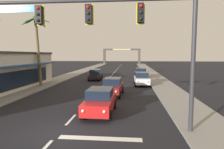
# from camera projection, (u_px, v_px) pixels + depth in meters

# --- Properties ---
(ground_plane) EXTENTS (220.00, 220.00, 0.00)m
(ground_plane) POSITION_uv_depth(u_px,v_px,m) (60.00, 132.00, 10.26)
(ground_plane) COLOR black
(sidewalk_right) EXTENTS (3.20, 110.00, 0.14)m
(sidewalk_right) POSITION_uv_depth(u_px,v_px,m) (159.00, 81.00, 29.34)
(sidewalk_right) COLOR gray
(sidewalk_right) RESTS_ON ground
(sidewalk_left) EXTENTS (3.20, 110.00, 0.14)m
(sidewalk_left) POSITION_uv_depth(u_px,v_px,m) (56.00, 80.00, 30.79)
(sidewalk_left) COLOR gray
(sidewalk_left) RESTS_ON ground
(lane_markings) EXTENTS (4.28, 89.88, 0.01)m
(lane_markings) POSITION_uv_depth(u_px,v_px,m) (110.00, 80.00, 30.84)
(lane_markings) COLOR silver
(lane_markings) RESTS_ON ground
(traffic_signal_mast) EXTENTS (10.41, 0.41, 7.26)m
(traffic_signal_mast) POSITION_uv_depth(u_px,v_px,m) (122.00, 27.00, 9.83)
(traffic_signal_mast) COLOR #2D2D33
(traffic_signal_mast) RESTS_ON ground
(sedan_lead_at_stop_bar) EXTENTS (2.00, 4.47, 1.68)m
(sedan_lead_at_stop_bar) POSITION_uv_depth(u_px,v_px,m) (100.00, 101.00, 13.47)
(sedan_lead_at_stop_bar) COLOR red
(sedan_lead_at_stop_bar) RESTS_ON ground
(sedan_third_in_queue) EXTENTS (2.11, 4.51, 1.68)m
(sedan_third_in_queue) POSITION_uv_depth(u_px,v_px,m) (113.00, 86.00, 19.58)
(sedan_third_in_queue) COLOR maroon
(sedan_third_in_queue) RESTS_ON ground
(sedan_oncoming_far) EXTENTS (2.10, 4.51, 1.68)m
(sedan_oncoming_far) POSITION_uv_depth(u_px,v_px,m) (96.00, 74.00, 31.24)
(sedan_oncoming_far) COLOR black
(sedan_oncoming_far) RESTS_ON ground
(sedan_parked_nearest_kerb) EXTENTS (2.04, 4.49, 1.68)m
(sedan_parked_nearest_kerb) POSITION_uv_depth(u_px,v_px,m) (142.00, 79.00, 25.89)
(sedan_parked_nearest_kerb) COLOR silver
(sedan_parked_nearest_kerb) RESTS_ON ground
(sedan_parked_mid_kerb) EXTENTS (1.98, 4.47, 1.68)m
(sedan_parked_mid_kerb) POSITION_uv_depth(u_px,v_px,m) (141.00, 73.00, 33.62)
(sedan_parked_mid_kerb) COLOR navy
(sedan_parked_mid_kerb) RESTS_ON ground
(palm_left_second) EXTENTS (3.47, 3.25, 8.69)m
(palm_left_second) POSITION_uv_depth(u_px,v_px,m) (37.00, 38.00, 24.30)
(palm_left_second) COLOR brown
(palm_left_second) RESTS_ON ground
(town_gateway_arch) EXTENTS (15.12, 0.90, 6.38)m
(town_gateway_arch) POSITION_uv_depth(u_px,v_px,m) (122.00, 54.00, 80.78)
(town_gateway_arch) COLOR #423D38
(town_gateway_arch) RESTS_ON ground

